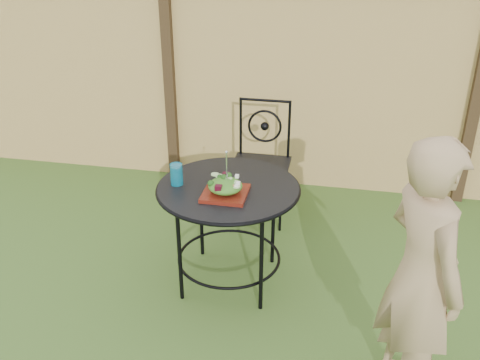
{
  "coord_description": "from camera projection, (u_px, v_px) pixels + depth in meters",
  "views": [
    {
      "loc": [
        0.24,
        -2.32,
        2.27
      ],
      "look_at": [
        -0.36,
        0.67,
        0.75
      ],
      "focal_mm": 40.0,
      "sensor_mm": 36.0,
      "label": 1
    }
  ],
  "objects": [
    {
      "name": "ground",
      "position": [
        278.0,
        352.0,
        3.09
      ],
      "size": [
        60.0,
        60.0,
        0.0
      ],
      "primitive_type": "plane",
      "color": "#224115",
      "rests_on": "ground"
    },
    {
      "name": "fence",
      "position": [
        316.0,
        86.0,
        4.59
      ],
      "size": [
        8.0,
        0.12,
        1.9
      ],
      "color": "#DDBA6D",
      "rests_on": "ground"
    },
    {
      "name": "patio_table",
      "position": [
        229.0,
        205.0,
        3.45
      ],
      "size": [
        0.92,
        0.92,
        0.72
      ],
      "color": "black",
      "rests_on": "ground"
    },
    {
      "name": "patio_chair",
      "position": [
        261.0,
        158.0,
        4.32
      ],
      "size": [
        0.46,
        0.46,
        0.95
      ],
      "color": "black",
      "rests_on": "ground"
    },
    {
      "name": "diner",
      "position": [
        421.0,
        276.0,
        2.55
      ],
      "size": [
        0.56,
        0.63,
        1.44
      ],
      "primitive_type": "imported",
      "rotation": [
        0.0,
        0.0,
        2.07
      ],
      "color": "#9F805A",
      "rests_on": "ground"
    },
    {
      "name": "salad_plate",
      "position": [
        225.0,
        193.0,
        3.28
      ],
      "size": [
        0.27,
        0.27,
        0.02
      ],
      "primitive_type": "cube",
      "color": "#4A0B0A",
      "rests_on": "patio_table"
    },
    {
      "name": "salad",
      "position": [
        225.0,
        186.0,
        3.25
      ],
      "size": [
        0.21,
        0.21,
        0.08
      ],
      "primitive_type": "ellipsoid",
      "color": "#235614",
      "rests_on": "salad_plate"
    },
    {
      "name": "fork",
      "position": [
        227.0,
        167.0,
        3.19
      ],
      "size": [
        0.01,
        0.01,
        0.18
      ],
      "primitive_type": "cylinder",
      "color": "silver",
      "rests_on": "salad"
    },
    {
      "name": "drinking_glass",
      "position": [
        177.0,
        174.0,
        3.39
      ],
      "size": [
        0.08,
        0.08,
        0.14
      ],
      "primitive_type": "cylinder",
      "color": "#0A647E",
      "rests_on": "patio_table"
    }
  ]
}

